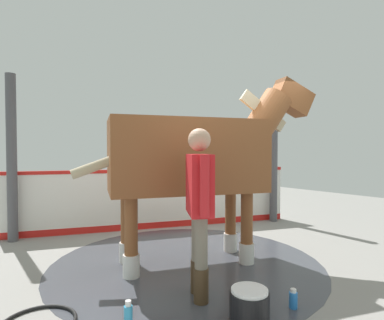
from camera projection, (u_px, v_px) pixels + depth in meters
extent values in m
cube|color=gray|center=(203.00, 255.00, 4.52)|extent=(16.00, 16.00, 0.02)
cylinder|color=#42444C|center=(186.00, 262.00, 4.19)|extent=(3.58, 3.58, 0.00)
cube|color=white|center=(158.00, 200.00, 6.07)|extent=(5.15, 1.97, 1.09)
cube|color=red|center=(158.00, 171.00, 6.06)|extent=(5.16, 1.99, 0.06)
cube|color=red|center=(158.00, 225.00, 6.09)|extent=(5.15, 1.98, 0.12)
cylinder|color=#4C4C51|center=(274.00, 156.00, 6.63)|extent=(0.16, 0.16, 2.78)
cylinder|color=#4C4C51|center=(12.00, 158.00, 5.15)|extent=(0.16, 0.16, 2.78)
cube|color=brown|center=(186.00, 156.00, 4.15)|extent=(2.21, 1.59, 0.95)
cylinder|color=brown|center=(230.00, 219.00, 4.66)|extent=(0.16, 0.16, 0.97)
cylinder|color=silver|center=(230.00, 242.00, 4.67)|extent=(0.20, 0.20, 0.27)
cylinder|color=brown|center=(247.00, 227.00, 4.16)|extent=(0.16, 0.16, 0.97)
cylinder|color=silver|center=(247.00, 253.00, 4.17)|extent=(0.20, 0.20, 0.27)
cylinder|color=brown|center=(127.00, 227.00, 4.20)|extent=(0.16, 0.16, 0.97)
cylinder|color=silver|center=(127.00, 252.00, 4.21)|extent=(0.20, 0.20, 0.27)
cylinder|color=brown|center=(131.00, 237.00, 3.70)|extent=(0.16, 0.16, 0.97)
cylinder|color=silver|center=(131.00, 266.00, 3.71)|extent=(0.20, 0.20, 0.27)
cylinder|color=brown|center=(263.00, 121.00, 4.48)|extent=(0.94, 0.69, 0.95)
cube|color=#C6B793|center=(263.00, 111.00, 4.48)|extent=(0.71, 0.31, 0.59)
cube|color=brown|center=(291.00, 98.00, 4.61)|extent=(0.71, 0.49, 0.56)
cylinder|color=#C6B793|center=(100.00, 164.00, 3.82)|extent=(0.70, 0.36, 0.35)
cylinder|color=#47331E|center=(201.00, 285.00, 3.09)|extent=(0.15, 0.15, 0.34)
cylinder|color=slate|center=(201.00, 242.00, 3.07)|extent=(0.13, 0.13, 0.52)
cylinder|color=#47331E|center=(198.00, 276.00, 3.31)|extent=(0.15, 0.15, 0.34)
cylinder|color=slate|center=(198.00, 236.00, 3.30)|extent=(0.13, 0.13, 0.52)
cube|color=red|center=(199.00, 184.00, 3.17)|extent=(0.44, 0.55, 0.61)
cylinder|color=red|center=(205.00, 186.00, 2.87)|extent=(0.09, 0.09, 0.58)
cylinder|color=red|center=(195.00, 180.00, 3.47)|extent=(0.09, 0.09, 0.58)
sphere|color=tan|center=(199.00, 140.00, 3.15)|extent=(0.23, 0.23, 0.23)
cylinder|color=black|center=(249.00, 308.00, 2.71)|extent=(0.35, 0.35, 0.27)
cylinder|color=white|center=(250.00, 291.00, 2.71)|extent=(0.32, 0.32, 0.03)
cylinder|color=#3399CC|center=(128.00, 318.00, 2.60)|extent=(0.07, 0.07, 0.21)
cylinder|color=white|center=(128.00, 303.00, 2.60)|extent=(0.05, 0.05, 0.05)
cylinder|color=blue|center=(293.00, 300.00, 2.97)|extent=(0.08, 0.08, 0.15)
cylinder|color=white|center=(293.00, 291.00, 2.97)|extent=(0.06, 0.06, 0.03)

